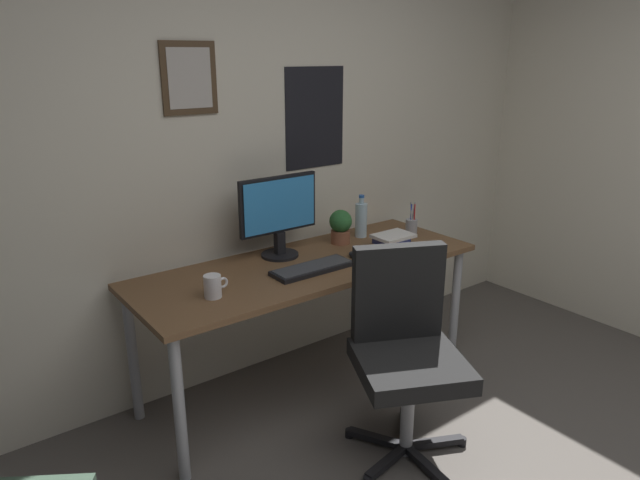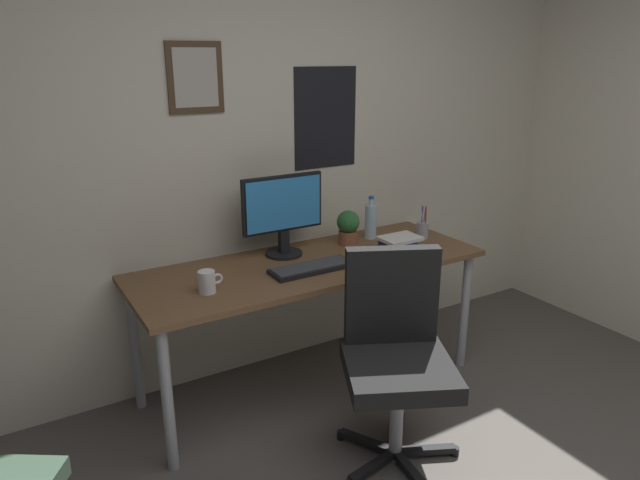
# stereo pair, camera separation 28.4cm
# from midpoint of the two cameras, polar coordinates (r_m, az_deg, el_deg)

# --- Properties ---
(wall_back) EXTENTS (4.40, 0.10, 2.60)m
(wall_back) POSITION_cam_midpoint_polar(r_m,az_deg,el_deg) (3.15, -3.09, 9.67)
(wall_back) COLOR beige
(wall_back) RESTS_ON ground_plane
(desk) EXTENTS (1.85, 0.67, 0.73)m
(desk) POSITION_cam_midpoint_polar(r_m,az_deg,el_deg) (3.00, 1.73, -3.57)
(desk) COLOR brown
(desk) RESTS_ON ground_plane
(office_chair) EXTENTS (0.61, 0.61, 0.95)m
(office_chair) POSITION_cam_midpoint_polar(r_m,az_deg,el_deg) (2.60, 10.72, -10.53)
(office_chair) COLOR black
(office_chair) RESTS_ON ground_plane
(monitor) EXTENTS (0.46, 0.20, 0.43)m
(monitor) POSITION_cam_midpoint_polar(r_m,az_deg,el_deg) (3.01, -1.03, 2.79)
(monitor) COLOR black
(monitor) RESTS_ON desk
(keyboard) EXTENTS (0.43, 0.15, 0.03)m
(keyboard) POSITION_cam_midpoint_polar(r_m,az_deg,el_deg) (2.86, 1.93, -2.87)
(keyboard) COLOR black
(keyboard) RESTS_ON desk
(computer_mouse) EXTENTS (0.06, 0.11, 0.04)m
(computer_mouse) POSITION_cam_midpoint_polar(r_m,az_deg,el_deg) (3.02, 6.68, -1.69)
(computer_mouse) COLOR black
(computer_mouse) RESTS_ON desk
(water_bottle) EXTENTS (0.07, 0.07, 0.25)m
(water_bottle) POSITION_cam_midpoint_polar(r_m,az_deg,el_deg) (3.36, 7.50, 1.89)
(water_bottle) COLOR silver
(water_bottle) RESTS_ON desk
(coffee_mug_near) EXTENTS (0.12, 0.08, 0.10)m
(coffee_mug_near) POSITION_cam_midpoint_polar(r_m,az_deg,el_deg) (2.61, -8.13, -4.20)
(coffee_mug_near) COLOR white
(coffee_mug_near) RESTS_ON desk
(potted_plant) EXTENTS (0.13, 0.13, 0.20)m
(potted_plant) POSITION_cam_midpoint_polar(r_m,az_deg,el_deg) (3.24, 5.32, 1.34)
(potted_plant) COLOR brown
(potted_plant) RESTS_ON desk
(pen_cup) EXTENTS (0.07, 0.07, 0.20)m
(pen_cup) POSITION_cam_midpoint_polar(r_m,az_deg,el_deg) (3.43, 12.54, 1.04)
(pen_cup) COLOR #9EA0A5
(pen_cup) RESTS_ON desk
(book_stack_left) EXTENTS (0.24, 0.17, 0.08)m
(book_stack_left) POSITION_cam_midpoint_polar(r_m,az_deg,el_deg) (3.17, 10.45, -0.49)
(book_stack_left) COLOR #B22D28
(book_stack_left) RESTS_ON desk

